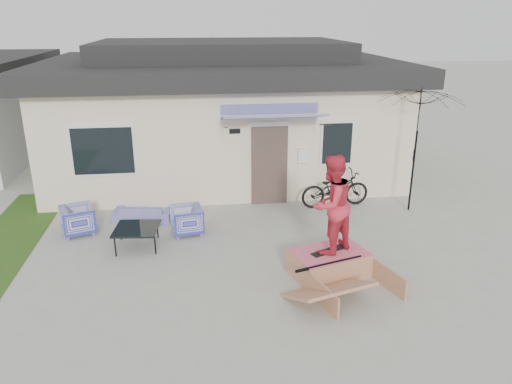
{
  "coord_description": "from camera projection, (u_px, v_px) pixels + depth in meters",
  "views": [
    {
      "loc": [
        -0.94,
        -7.73,
        4.77
      ],
      "look_at": [
        0.3,
        1.8,
        1.3
      ],
      "focal_mm": 34.34,
      "sensor_mm": 36.0,
      "label": 1
    }
  ],
  "objects": [
    {
      "name": "ground",
      "position": [
        252.0,
        293.0,
        8.95
      ],
      "size": [
        90.0,
        90.0,
        0.0
      ],
      "primitive_type": "plane",
      "color": "#989A8F",
      "rests_on": "ground"
    },
    {
      "name": "house",
      "position": [
        222.0,
        109.0,
        15.74
      ],
      "size": [
        10.8,
        8.49,
        4.1
      ],
      "color": "beige",
      "rests_on": "ground"
    },
    {
      "name": "loveseat",
      "position": [
        143.0,
        210.0,
        12.0
      ],
      "size": [
        1.47,
        0.66,
        0.55
      ],
      "primitive_type": "imported",
      "rotation": [
        0.0,
        0.0,
        2.96
      ],
      "color": "navy",
      "rests_on": "ground"
    },
    {
      "name": "armchair_left",
      "position": [
        78.0,
        218.0,
        11.27
      ],
      "size": [
        0.87,
        0.9,
        0.74
      ],
      "primitive_type": "imported",
      "rotation": [
        0.0,
        0.0,
        1.91
      ],
      "color": "navy",
      "rests_on": "ground"
    },
    {
      "name": "armchair_right",
      "position": [
        187.0,
        219.0,
        11.28
      ],
      "size": [
        0.75,
        0.79,
        0.71
      ],
      "primitive_type": "imported",
      "rotation": [
        0.0,
        0.0,
        -1.41
      ],
      "color": "navy",
      "rests_on": "ground"
    },
    {
      "name": "coffee_table",
      "position": [
        137.0,
        237.0,
        10.65
      ],
      "size": [
        1.01,
        1.01,
        0.45
      ],
      "primitive_type": "cube",
      "rotation": [
        0.0,
        0.0,
        -0.11
      ],
      "color": "black",
      "rests_on": "ground"
    },
    {
      "name": "bicycle",
      "position": [
        335.0,
        185.0,
        12.82
      ],
      "size": [
        1.9,
        0.82,
        1.18
      ],
      "primitive_type": "imported",
      "rotation": [
        0.0,
        0.0,
        1.67
      ],
      "color": "black",
      "rests_on": "ground"
    },
    {
      "name": "patio_umbrella",
      "position": [
        416.0,
        144.0,
        12.18
      ],
      "size": [
        2.55,
        2.45,
        2.2
      ],
      "color": "black",
      "rests_on": "ground"
    },
    {
      "name": "skate_ramp",
      "position": [
        329.0,
        263.0,
        9.52
      ],
      "size": [
        1.89,
        2.2,
        0.47
      ],
      "primitive_type": null,
      "rotation": [
        0.0,
        0.0,
        0.3
      ],
      "color": "#AC7352",
      "rests_on": "ground"
    },
    {
      "name": "skateboard",
      "position": [
        329.0,
        250.0,
        9.47
      ],
      "size": [
        0.78,
        0.51,
        0.05
      ],
      "primitive_type": "cube",
      "rotation": [
        0.0,
        0.0,
        0.45
      ],
      "color": "black",
      "rests_on": "skate_ramp"
    },
    {
      "name": "skater",
      "position": [
        331.0,
        203.0,
        9.14
      ],
      "size": [
        1.18,
        1.13,
        1.91
      ],
      "primitive_type": "imported",
      "rotation": [
        0.0,
        0.0,
        3.74
      ],
      "color": "#D02D3F",
      "rests_on": "skateboard"
    }
  ]
}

